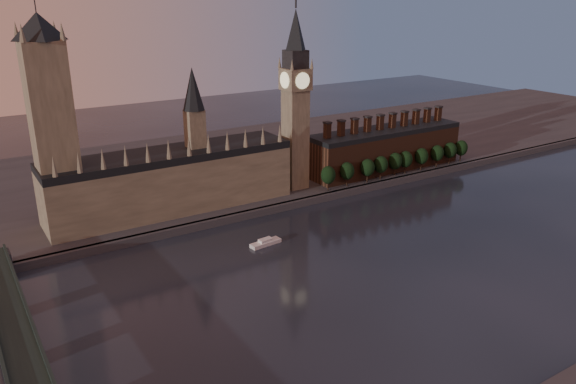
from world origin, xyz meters
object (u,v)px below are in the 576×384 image
(victoria_tower, at_px, (51,119))
(westminster_bridge, at_px, (29,381))
(big_ben, at_px, (295,99))
(river_boat, at_px, (266,242))

(victoria_tower, relative_size, westminster_bridge, 0.54)
(big_ben, bearing_deg, westminster_bridge, -145.67)
(victoria_tower, bearing_deg, big_ben, -2.20)
(westminster_bridge, distance_m, river_boat, 127.27)
(big_ben, height_order, westminster_bridge, big_ben)
(westminster_bridge, height_order, river_boat, westminster_bridge)
(river_boat, bearing_deg, westminster_bridge, -158.69)
(victoria_tower, xyz_separation_m, westminster_bridge, (-35.00, -117.70, -51.65))
(victoria_tower, distance_m, river_boat, 113.78)
(victoria_tower, distance_m, big_ben, 130.12)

